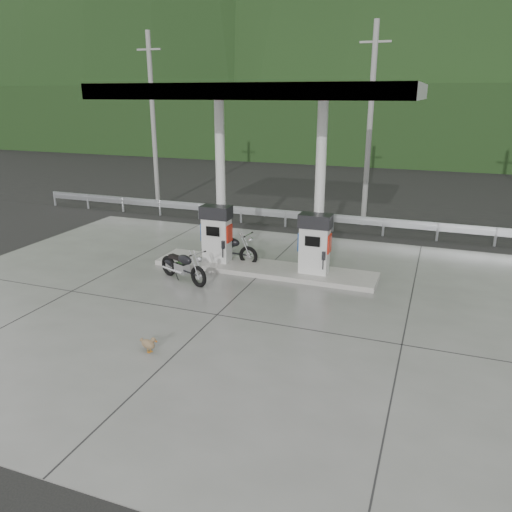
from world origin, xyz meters
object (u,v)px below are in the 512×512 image
(motorcycle_left, at_px, (229,249))
(duck, at_px, (148,344))
(gas_pump_right, at_px, (315,244))
(motorcycle_right, at_px, (183,267))
(gas_pump_left, at_px, (217,234))

(motorcycle_left, xyz_separation_m, duck, (0.75, -6.10, -0.29))
(gas_pump_right, xyz_separation_m, motorcycle_right, (-3.54, -1.66, -0.60))
(motorcycle_right, bearing_deg, motorcycle_left, 96.76)
(gas_pump_left, xyz_separation_m, motorcycle_right, (-0.34, -1.66, -0.60))
(motorcycle_left, bearing_deg, motorcycle_right, -101.19)
(gas_pump_right, bearing_deg, duck, -111.11)
(gas_pump_left, relative_size, duck, 3.90)
(gas_pump_right, height_order, duck, gas_pump_right)
(gas_pump_right, distance_m, duck, 6.19)
(gas_pump_right, height_order, motorcycle_right, gas_pump_right)
(gas_pump_left, height_order, gas_pump_right, same)
(motorcycle_left, height_order, motorcycle_right, motorcycle_left)
(gas_pump_right, xyz_separation_m, motorcycle_left, (-2.95, 0.39, -0.59))
(duck, bearing_deg, motorcycle_left, 114.43)
(motorcycle_right, relative_size, duck, 4.07)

